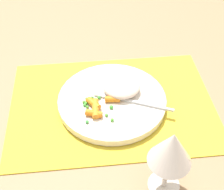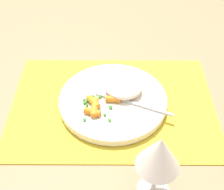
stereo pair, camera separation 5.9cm
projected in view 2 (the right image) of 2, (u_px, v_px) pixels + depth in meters
The scene contains 8 objects.
ground_plane at pixel (112, 105), 0.79m from camera, with size 2.40×2.40×0.00m, color #997551.
placemat at pixel (112, 104), 0.78m from camera, with size 0.50×0.35×0.01m, color gold.
plate at pixel (112, 101), 0.77m from camera, with size 0.26×0.26×0.02m, color silver.
rice_mound at pixel (123, 88), 0.77m from camera, with size 0.09×0.08×0.03m, color beige.
carrot_portion at pixel (97, 105), 0.74m from camera, with size 0.09×0.06×0.02m.
pea_scatter at pixel (93, 103), 0.75m from camera, with size 0.07×0.09×0.01m.
fork at pixel (125, 101), 0.76m from camera, with size 0.18×0.09×0.01m.
wine_glass at pixel (158, 155), 0.54m from camera, with size 0.08×0.08×0.16m.
Camera 2 is at (-0.00, 0.54, 0.57)m, focal length 50.57 mm.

